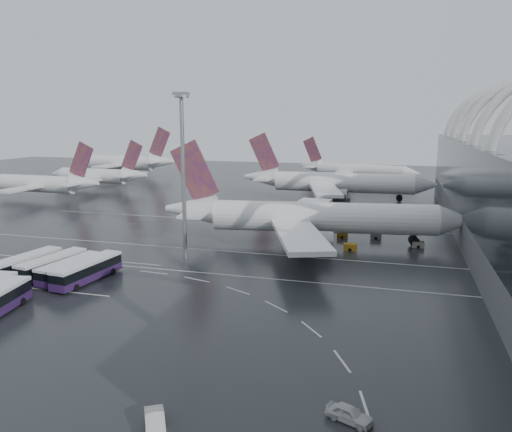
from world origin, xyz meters
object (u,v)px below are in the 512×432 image
(airliner_gate_b, at_px, (333,183))
(jet_remote_far, at_px, (127,163))
(jet_remote_mid, at_px, (99,176))
(bus_row_near_c, at_px, (70,268))
(airliner_gate_c, at_px, (354,171))
(jet_remote_west, at_px, (44,184))
(floodlight_mast, at_px, (183,156))
(van_curve_c, at_px, (155,423))
(gse_cart_belly_a, at_px, (350,247))
(gse_cart_belly_b, at_px, (376,236))
(gse_cart_belly_d, at_px, (418,244))
(bus_row_near_b, at_px, (52,265))
(gse_cart_belly_c, at_px, (312,240))
(van_curve_b, at_px, (349,414))
(bus_row_near_d, at_px, (87,270))
(bus_row_near_a, at_px, (25,264))
(gse_cart_belly_e, at_px, (342,235))
(airliner_main, at_px, (308,218))

(airliner_gate_b, bearing_deg, jet_remote_far, 154.17)
(jet_remote_mid, xyz_separation_m, bus_row_near_c, (54.92, -93.14, -2.97))
(airliner_gate_c, bearing_deg, jet_remote_mid, -137.14)
(jet_remote_west, distance_m, floodlight_mast, 89.06)
(jet_remote_mid, relative_size, van_curve_c, 9.23)
(gse_cart_belly_a, height_order, gse_cart_belly_b, gse_cart_belly_a)
(floodlight_mast, height_order, gse_cart_belly_d, floodlight_mast)
(airliner_gate_c, distance_m, bus_row_near_c, 142.68)
(airliner_gate_b, relative_size, bus_row_near_b, 4.60)
(bus_row_near_c, bearing_deg, gse_cart_belly_c, -37.47)
(airliner_gate_b, bearing_deg, jet_remote_west, -166.29)
(bus_row_near_c, distance_m, gse_cart_belly_d, 64.42)
(van_curve_b, relative_size, floodlight_mast, 0.14)
(gse_cart_belly_a, bearing_deg, gse_cart_belly_c, 156.61)
(jet_remote_west, distance_m, gse_cart_belly_b, 106.93)
(bus_row_near_b, bearing_deg, bus_row_near_d, -90.40)
(van_curve_c, bearing_deg, airliner_gate_b, 60.04)
(bus_row_near_a, bearing_deg, jet_remote_west, 44.39)
(van_curve_b, height_order, gse_cart_belly_b, van_curve_b)
(bus_row_near_c, xyz_separation_m, floodlight_mast, (13.05, 15.37, 16.80))
(gse_cart_belly_a, bearing_deg, gse_cart_belly_e, 104.44)
(gse_cart_belly_a, bearing_deg, jet_remote_far, 135.92)
(jet_remote_far, bearing_deg, gse_cart_belly_b, 143.64)
(bus_row_near_d, xyz_separation_m, gse_cart_belly_c, (29.56, 33.48, -1.13))
(airliner_main, bearing_deg, bus_row_near_c, -142.21)
(van_curve_c, bearing_deg, van_curve_b, -9.84)
(airliner_gate_c, relative_size, jet_remote_west, 1.18)
(van_curve_c, height_order, floodlight_mast, floodlight_mast)
(gse_cart_belly_e, bearing_deg, airliner_gate_c, 93.52)
(jet_remote_far, xyz_separation_m, gse_cart_belly_e, (106.89, -96.05, -5.01))
(bus_row_near_a, bearing_deg, gse_cart_belly_d, -52.04)
(gse_cart_belly_b, xyz_separation_m, gse_cart_belly_d, (8.35, -5.20, 0.01))
(bus_row_near_b, height_order, van_curve_c, bus_row_near_b)
(airliner_gate_b, relative_size, floodlight_mast, 2.03)
(airliner_gate_b, height_order, van_curve_b, airliner_gate_b)
(jet_remote_west, relative_size, gse_cart_belly_e, 18.97)
(jet_remote_mid, relative_size, gse_cart_belly_c, 16.24)
(airliner_gate_b, relative_size, bus_row_near_d, 4.36)
(bus_row_near_d, bearing_deg, airliner_gate_c, -5.98)
(van_curve_c, relative_size, gse_cart_belly_e, 2.01)
(floodlight_mast, distance_m, gse_cart_belly_e, 39.38)
(airliner_gate_b, height_order, airliner_gate_c, airliner_gate_b)
(gse_cart_belly_b, bearing_deg, airliner_gate_c, 97.54)
(van_curve_c, bearing_deg, airliner_gate_c, 59.05)
(gse_cart_belly_b, relative_size, gse_cart_belly_e, 1.01)
(airliner_gate_b, distance_m, gse_cart_belly_b, 53.35)
(bus_row_near_b, xyz_separation_m, van_curve_b, (50.01, -27.26, -1.02))
(airliner_gate_c, xyz_separation_m, jet_remote_west, (-90.47, -71.67, 0.27))
(airliner_main, bearing_deg, bus_row_near_d, -138.48)
(jet_remote_west, bearing_deg, bus_row_near_a, 128.16)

